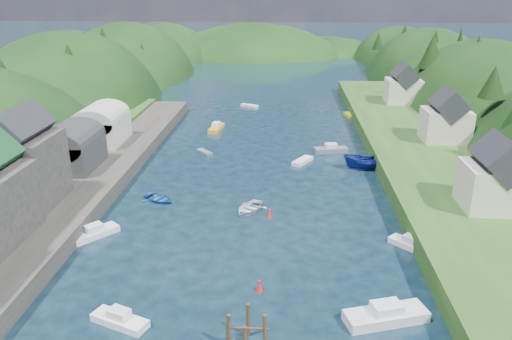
{
  "coord_description": "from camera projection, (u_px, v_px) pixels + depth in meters",
  "views": [
    {
      "loc": [
        3.74,
        -30.71,
        25.94
      ],
      "look_at": [
        0.0,
        28.0,
        4.0
      ],
      "focal_mm": 35.0,
      "sensor_mm": 36.0,
      "label": 1
    }
  ],
  "objects": [
    {
      "name": "right_bank_cottages",
      "position": [
        439.0,
        119.0,
        79.5
      ],
      "size": [
        9.0,
        59.24,
        8.41
      ],
      "color": "beige",
      "rests_on": "terrace_right"
    },
    {
      "name": "hill_trees",
      "position": [
        269.0,
        67.0,
        95.09
      ],
      "size": [
        92.33,
        147.23,
        12.38
      ],
      "color": "black",
      "rests_on": "ground"
    },
    {
      "name": "hillside_left",
      "position": [
        72.0,
        143.0,
        113.62
      ],
      "size": [
        44.0,
        245.56,
        52.0
      ],
      "color": "black",
      "rests_on": "ground"
    },
    {
      "name": "quay_left",
      "position": [
        45.0,
        214.0,
        57.79
      ],
      "size": [
        12.0,
        110.0,
        2.0
      ],
      "primitive_type": "cube",
      "color": "#2D2B28",
      "rests_on": "ground"
    },
    {
      "name": "moored_boats",
      "position": [
        264.0,
        204.0,
        61.26
      ],
      "size": [
        38.6,
        97.8,
        2.49
      ],
      "color": "#1A4D94",
      "rests_on": "ground"
    },
    {
      "name": "channel_buoy_near",
      "position": [
        260.0,
        286.0,
        44.8
      ],
      "size": [
        0.7,
        0.7,
        1.1
      ],
      "color": "red",
      "rests_on": "ground"
    },
    {
      "name": "far_hills",
      "position": [
        282.0,
        80.0,
        204.42
      ],
      "size": [
        103.0,
        68.0,
        44.0
      ],
      "color": "black",
      "rests_on": "ground"
    },
    {
      "name": "channel_buoy_far",
      "position": [
        269.0,
        214.0,
        59.04
      ],
      "size": [
        0.7,
        0.7,
        1.1
      ],
      "color": "red",
      "rests_on": "ground"
    },
    {
      "name": "boat_sheds",
      "position": [
        87.0,
        132.0,
        74.18
      ],
      "size": [
        7.0,
        21.0,
        7.5
      ],
      "color": "#2D2D30",
      "rests_on": "quay_left"
    },
    {
      "name": "terrace_right",
      "position": [
        430.0,
        163.0,
        73.5
      ],
      "size": [
        16.0,
        120.0,
        2.4
      ],
      "primitive_type": "cube",
      "color": "#234719",
      "rests_on": "ground"
    },
    {
      "name": "ground",
      "position": [
        264.0,
        147.0,
        84.76
      ],
      "size": [
        600.0,
        600.0,
        0.0
      ],
      "primitive_type": "plane",
      "color": "black",
      "rests_on": "ground"
    },
    {
      "name": "hillside_right",
      "position": [
        477.0,
        148.0,
        108.05
      ],
      "size": [
        36.0,
        245.56,
        48.0
      ],
      "color": "black",
      "rests_on": "ground"
    },
    {
      "name": "piling_cluster_far",
      "position": [
        247.0,
        334.0,
        37.48
      ],
      "size": [
        3.35,
        3.11,
        3.63
      ],
      "color": "#382314",
      "rests_on": "ground"
    }
  ]
}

